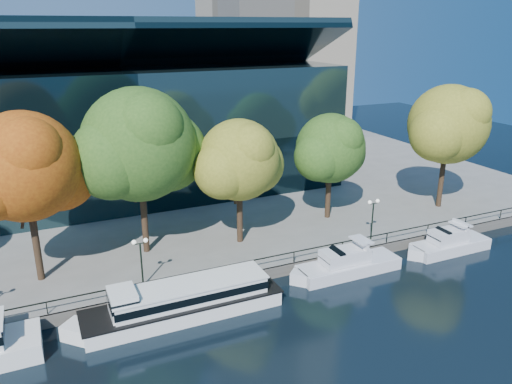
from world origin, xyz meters
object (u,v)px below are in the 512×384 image
lamp_1 (141,251)px  lamp_2 (373,210)px  cruiser_near (345,264)px  tree_3 (241,162)px  tour_boat (179,301)px  tree_1 (27,169)px  tree_5 (450,126)px  tree_2 (141,147)px  cruiser_far (448,243)px  tree_4 (332,150)px

lamp_1 → lamp_2: same height
cruiser_near → tree_3: 12.96m
tour_boat → lamp_2: size_ratio=4.01×
tree_1 → tree_5: (41.99, -0.11, -0.10)m
lamp_2 → tree_1: bearing=171.3°
cruiser_near → tree_2: bearing=147.4°
cruiser_near → tree_2: (-14.90, 9.54, 9.82)m
tree_2 → tree_5: 33.02m
tour_boat → tree_5: (33.04, 8.25, 8.91)m
tour_boat → tree_3: tree_3 is taller
cruiser_near → cruiser_far: cruiser_near is taller
tour_boat → tree_1: (-8.95, 8.36, 9.01)m
lamp_1 → tree_4: bearing=17.4°
tree_5 → cruiser_near: bearing=-156.9°
tree_3 → lamp_1: 12.47m
tree_1 → lamp_1: tree_1 is taller
cruiser_near → lamp_2: size_ratio=2.58×
cruiser_far → lamp_1: bearing=172.6°
tree_4 → lamp_1: 22.88m
cruiser_far → tree_5: (6.68, 8.05, 9.29)m
cruiser_far → lamp_2: (-6.18, 3.68, 3.05)m
tree_2 → lamp_2: 22.11m
tree_1 → tree_5: bearing=-0.1°
cruiser_near → tree_4: 13.35m
tour_boat → tree_1: bearing=137.0°
tree_2 → lamp_2: bearing=-17.1°
cruiser_far → tree_2: bearing=159.4°
tree_2 → tree_4: 19.69m
tree_4 → tree_3: bearing=-169.8°
tour_boat → tree_2: tree_2 is taller
cruiser_near → tree_2: 20.23m
tree_5 → tree_4: bearing=170.2°
tree_3 → lamp_1: size_ratio=2.92×
cruiser_far → tree_2: (-26.29, 9.87, 9.82)m
tour_boat → cruiser_near: bearing=2.0°
tree_3 → tree_5: (24.39, -0.35, 1.36)m
tree_2 → lamp_1: bearing=-106.9°
tree_4 → tour_boat: bearing=-151.7°
cruiser_near → lamp_1: lamp_1 is taller
lamp_2 → tree_4: bearing=94.9°
cruiser_near → tree_4: size_ratio=0.93×
lamp_2 → cruiser_near: bearing=-147.3°
cruiser_near → tree_1: tree_1 is taller
cruiser_far → tree_1: 37.44m
tree_1 → lamp_2: tree_1 is taller
tour_boat → tree_1: tree_1 is taller
cruiser_near → tree_5: bearing=23.1°
tour_boat → tree_5: 35.20m
cruiser_far → tree_4: 14.46m
tree_5 → lamp_2: tree_5 is taller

